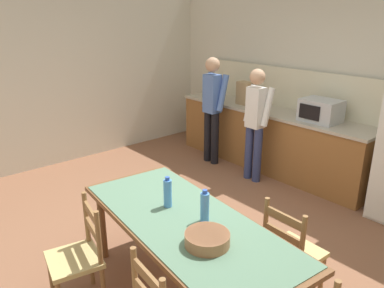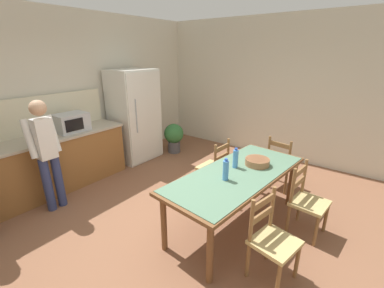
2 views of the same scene
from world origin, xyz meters
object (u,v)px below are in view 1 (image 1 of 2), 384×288
object	(u,v)px
microwave	(321,111)
person_at_sink	(212,105)
serving_bowl	(207,238)
person_at_counter	(255,120)
chair_side_far_right	(291,252)
bottle_off_centre	(205,207)
bottle_near_centre	(168,193)
chair_side_near_left	(79,257)
dining_table	(186,228)
paper_bag	(245,93)

from	to	relation	value
microwave	person_at_sink	size ratio (longest dim) A/B	0.30
serving_bowl	person_at_counter	world-z (taller)	person_at_counter
chair_side_far_right	person_at_sink	distance (m)	3.19
bottle_off_centre	person_at_counter	size ratio (longest dim) A/B	0.17
chair_side_far_right	person_at_sink	bearing A→B (deg)	-29.03
chair_side_far_right	person_at_counter	distance (m)	2.47
bottle_near_centre	chair_side_near_left	xyz separation A→B (m)	(-0.28, -0.71, -0.45)
dining_table	chair_side_far_right	world-z (taller)	chair_side_far_right
serving_bowl	person_at_counter	distance (m)	2.90
dining_table	person_at_counter	bearing A→B (deg)	118.36
microwave	person_at_sink	bearing A→B (deg)	-162.40
dining_table	person_at_sink	world-z (taller)	person_at_sink
chair_side_near_left	person_at_counter	bearing A→B (deg)	114.38
dining_table	chair_side_near_left	distance (m)	0.90
bottle_near_centre	person_at_sink	world-z (taller)	person_at_sink
chair_side_near_left	person_at_sink	world-z (taller)	person_at_sink
bottle_near_centre	chair_side_far_right	world-z (taller)	bottle_near_centre
microwave	serving_bowl	xyz separation A→B (m)	(0.93, -2.93, -0.26)
microwave	bottle_near_centre	xyz separation A→B (m)	(0.31, -2.80, -0.19)
bottle_off_centre	person_at_sink	xyz separation A→B (m)	(-2.26, 2.23, 0.06)
microwave	person_at_counter	world-z (taller)	person_at_counter
bottle_near_centre	person_at_counter	bearing A→B (deg)	113.33
serving_bowl	chair_side_near_left	bearing A→B (deg)	-147.24
bottle_off_centre	chair_side_near_left	bearing A→B (deg)	-130.06
dining_table	serving_bowl	bearing A→B (deg)	-15.71
person_at_counter	bottle_off_centre	bearing A→B (deg)	-148.36
chair_side_far_right	chair_side_near_left	bearing A→B (deg)	53.96
bottle_off_centre	person_at_sink	size ratio (longest dim) A/B	0.16
person_at_sink	bottle_off_centre	bearing A→B (deg)	-134.67
serving_bowl	microwave	bearing A→B (deg)	107.60
bottle_off_centre	chair_side_near_left	xyz separation A→B (m)	(-0.65, -0.78, -0.45)
chair_side_far_right	person_at_counter	xyz separation A→B (m)	(-1.79, 1.63, 0.46)
dining_table	bottle_off_centre	bearing A→B (deg)	40.47
microwave	dining_table	distance (m)	2.91
dining_table	chair_side_far_right	bearing A→B (deg)	51.27
microwave	serving_bowl	world-z (taller)	microwave
bottle_near_centre	paper_bag	bearing A→B (deg)	120.57
chair_side_near_left	person_at_sink	xyz separation A→B (m)	(-1.60, 3.01, 0.51)
paper_bag	chair_side_far_right	world-z (taller)	paper_bag
bottle_off_centre	serving_bowl	xyz separation A→B (m)	(0.24, -0.20, -0.07)
bottle_off_centre	chair_side_far_right	world-z (taller)	bottle_off_centre
serving_bowl	paper_bag	bearing A→B (deg)	127.88
paper_bag	person_at_sink	bearing A→B (deg)	-114.99
bottle_off_centre	person_at_counter	bearing A→B (deg)	121.64
person_at_counter	dining_table	bearing A→B (deg)	-151.64
paper_bag	chair_side_far_right	xyz separation A→B (m)	(2.46, -2.14, -0.67)
dining_table	person_at_sink	size ratio (longest dim) A/B	1.29
bottle_near_centre	person_at_counter	world-z (taller)	person_at_counter
dining_table	bottle_off_centre	world-z (taller)	bottle_off_centre
serving_bowl	dining_table	bearing A→B (deg)	164.29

